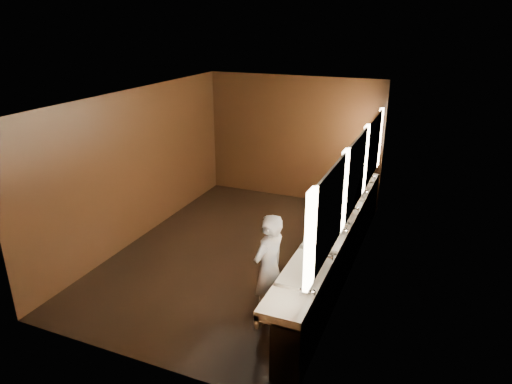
% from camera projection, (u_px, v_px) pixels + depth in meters
% --- Properties ---
extents(floor, '(6.00, 6.00, 0.00)m').
position_uv_depth(floor, '(238.00, 252.00, 8.22)').
color(floor, black).
rests_on(floor, ground).
extents(ceiling, '(4.00, 6.00, 0.02)m').
position_uv_depth(ceiling, '(236.00, 96.00, 7.22)').
color(ceiling, '#2D2D2B').
rests_on(ceiling, wall_back).
extents(wall_back, '(4.00, 0.02, 2.80)m').
position_uv_depth(wall_back, '(293.00, 139.00, 10.30)').
color(wall_back, black).
rests_on(wall_back, floor).
extents(wall_front, '(4.00, 0.02, 2.80)m').
position_uv_depth(wall_front, '(125.00, 260.00, 5.13)').
color(wall_front, black).
rests_on(wall_front, floor).
extents(wall_left, '(0.02, 6.00, 2.80)m').
position_uv_depth(wall_left, '(139.00, 165.00, 8.44)').
color(wall_left, black).
rests_on(wall_left, floor).
extents(wall_right, '(0.02, 6.00, 2.80)m').
position_uv_depth(wall_right, '(355.00, 196.00, 7.00)').
color(wall_right, black).
rests_on(wall_right, floor).
extents(sink_counter, '(0.55, 5.40, 1.01)m').
position_uv_depth(sink_counter, '(338.00, 246.00, 7.40)').
color(sink_counter, black).
rests_on(sink_counter, floor).
extents(mirror_band, '(0.06, 5.03, 1.15)m').
position_uv_depth(mirror_band, '(356.00, 174.00, 6.88)').
color(mirror_band, '#FFE5BA').
rests_on(mirror_band, wall_right).
extents(person, '(0.53, 0.66, 1.57)m').
position_uv_depth(person, '(269.00, 268.00, 6.15)').
color(person, '#98B2E3').
rests_on(person, floor).
extents(trash_bin, '(0.49, 0.49, 0.58)m').
position_uv_depth(trash_bin, '(292.00, 311.00, 6.08)').
color(trash_bin, black).
rests_on(trash_bin, floor).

